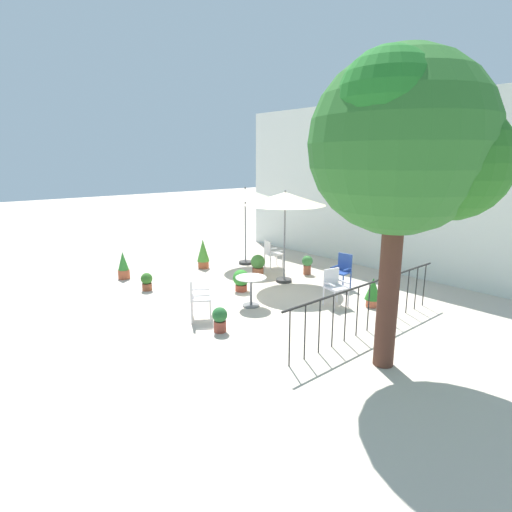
{
  "coord_description": "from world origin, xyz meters",
  "views": [
    {
      "loc": [
        7.85,
        -6.75,
        3.38
      ],
      "look_at": [
        0.0,
        0.04,
        0.92
      ],
      "focal_mm": 28.93,
      "sensor_mm": 36.0,
      "label": 1
    }
  ],
  "objects_px": {
    "potted_plant_0": "(123,266)",
    "potted_plant_2": "(203,253)",
    "cafe_table_0": "(251,286)",
    "potted_plant_1": "(147,281)",
    "patio_chair_2": "(334,284)",
    "potted_plant_6": "(258,265)",
    "patio_umbrella_1": "(285,200)",
    "potted_plant_7": "(220,319)",
    "potted_plant_4": "(241,280)",
    "patio_chair_0": "(342,269)",
    "potted_plant_5": "(307,264)",
    "potted_plant_3": "(373,291)",
    "patio_umbrella_0": "(245,195)",
    "shade_tree": "(404,144)",
    "patio_chair_3": "(271,252)",
    "patio_chair_1": "(197,295)"
  },
  "relations": [
    {
      "from": "cafe_table_0",
      "to": "potted_plant_2",
      "type": "bearing_deg",
      "value": 163.35
    },
    {
      "from": "patio_chair_0",
      "to": "potted_plant_7",
      "type": "height_order",
      "value": "patio_chair_0"
    },
    {
      "from": "potted_plant_1",
      "to": "potted_plant_6",
      "type": "xyz_separation_m",
      "value": [
        0.9,
        3.08,
        0.1
      ]
    },
    {
      "from": "shade_tree",
      "to": "patio_umbrella_0",
      "type": "xyz_separation_m",
      "value": [
        -6.82,
        2.54,
        -1.34
      ]
    },
    {
      "from": "potted_plant_0",
      "to": "potted_plant_2",
      "type": "xyz_separation_m",
      "value": [
        0.52,
        2.39,
        0.1
      ]
    },
    {
      "from": "potted_plant_5",
      "to": "potted_plant_7",
      "type": "xyz_separation_m",
      "value": [
        1.71,
        -4.45,
        -0.05
      ]
    },
    {
      "from": "potted_plant_5",
      "to": "potted_plant_2",
      "type": "bearing_deg",
      "value": -143.35
    },
    {
      "from": "potted_plant_1",
      "to": "potted_plant_2",
      "type": "distance_m",
      "value": 2.56
    },
    {
      "from": "patio_chair_0",
      "to": "patio_chair_2",
      "type": "bearing_deg",
      "value": -59.97
    },
    {
      "from": "shade_tree",
      "to": "potted_plant_3",
      "type": "height_order",
      "value": "shade_tree"
    },
    {
      "from": "patio_umbrella_1",
      "to": "patio_chair_0",
      "type": "height_order",
      "value": "patio_umbrella_1"
    },
    {
      "from": "patio_chair_2",
      "to": "potted_plant_6",
      "type": "distance_m",
      "value": 3.05
    },
    {
      "from": "cafe_table_0",
      "to": "patio_chair_3",
      "type": "relative_size",
      "value": 0.82
    },
    {
      "from": "potted_plant_0",
      "to": "potted_plant_1",
      "type": "xyz_separation_m",
      "value": [
        1.43,
        0.01,
        -0.13
      ]
    },
    {
      "from": "patio_chair_0",
      "to": "potted_plant_1",
      "type": "xyz_separation_m",
      "value": [
        -3.22,
        -4.04,
        -0.28
      ]
    },
    {
      "from": "potted_plant_2",
      "to": "potted_plant_4",
      "type": "relative_size",
      "value": 1.62
    },
    {
      "from": "patio_umbrella_1",
      "to": "potted_plant_3",
      "type": "height_order",
      "value": "patio_umbrella_1"
    },
    {
      "from": "cafe_table_0",
      "to": "potted_plant_2",
      "type": "distance_m",
      "value": 3.77
    },
    {
      "from": "patio_umbrella_0",
      "to": "patio_umbrella_1",
      "type": "bearing_deg",
      "value": -11.76
    },
    {
      "from": "patio_chair_3",
      "to": "potted_plant_7",
      "type": "height_order",
      "value": "patio_chair_3"
    },
    {
      "from": "potted_plant_0",
      "to": "potted_plant_5",
      "type": "distance_m",
      "value": 5.35
    },
    {
      "from": "potted_plant_4",
      "to": "shade_tree",
      "type": "bearing_deg",
      "value": -7.72
    },
    {
      "from": "patio_chair_3",
      "to": "potted_plant_6",
      "type": "xyz_separation_m",
      "value": [
        0.47,
        -0.97,
        -0.16
      ]
    },
    {
      "from": "potted_plant_1",
      "to": "potted_plant_4",
      "type": "distance_m",
      "value": 2.48
    },
    {
      "from": "potted_plant_5",
      "to": "potted_plant_3",
      "type": "bearing_deg",
      "value": -17.59
    },
    {
      "from": "patio_umbrella_1",
      "to": "patio_chair_3",
      "type": "relative_size",
      "value": 2.93
    },
    {
      "from": "potted_plant_6",
      "to": "potted_plant_7",
      "type": "relative_size",
      "value": 1.26
    },
    {
      "from": "patio_chair_2",
      "to": "potted_plant_1",
      "type": "xyz_separation_m",
      "value": [
        -3.93,
        -2.81,
        -0.27
      ]
    },
    {
      "from": "potted_plant_3",
      "to": "potted_plant_4",
      "type": "xyz_separation_m",
      "value": [
        -2.91,
        -1.59,
        -0.07
      ]
    },
    {
      "from": "patio_umbrella_1",
      "to": "potted_plant_3",
      "type": "distance_m",
      "value": 3.38
    },
    {
      "from": "patio_chair_2",
      "to": "cafe_table_0",
      "type": "bearing_deg",
      "value": -129.37
    },
    {
      "from": "potted_plant_0",
      "to": "patio_chair_2",
      "type": "bearing_deg",
      "value": 27.71
    },
    {
      "from": "patio_chair_3",
      "to": "potted_plant_0",
      "type": "bearing_deg",
      "value": -114.59
    },
    {
      "from": "potted_plant_7",
      "to": "potted_plant_2",
      "type": "bearing_deg",
      "value": 149.99
    },
    {
      "from": "patio_chair_3",
      "to": "potted_plant_2",
      "type": "height_order",
      "value": "potted_plant_2"
    },
    {
      "from": "potted_plant_7",
      "to": "potted_plant_4",
      "type": "bearing_deg",
      "value": 131.85
    },
    {
      "from": "patio_umbrella_1",
      "to": "shade_tree",
      "type": "bearing_deg",
      "value": -24.44
    },
    {
      "from": "patio_umbrella_0",
      "to": "patio_chair_2",
      "type": "height_order",
      "value": "patio_umbrella_0"
    },
    {
      "from": "patio_chair_1",
      "to": "potted_plant_6",
      "type": "bearing_deg",
      "value": 117.64
    },
    {
      "from": "potted_plant_3",
      "to": "patio_umbrella_0",
      "type": "bearing_deg",
      "value": 176.39
    },
    {
      "from": "potted_plant_3",
      "to": "potted_plant_7",
      "type": "xyz_separation_m",
      "value": [
        -1.16,
        -3.54,
        -0.1
      ]
    },
    {
      "from": "patio_chair_2",
      "to": "potted_plant_0",
      "type": "distance_m",
      "value": 6.06
    },
    {
      "from": "potted_plant_6",
      "to": "patio_chair_0",
      "type": "bearing_deg",
      "value": 22.32
    },
    {
      "from": "cafe_table_0",
      "to": "potted_plant_1",
      "type": "relative_size",
      "value": 1.53
    },
    {
      "from": "patio_chair_2",
      "to": "patio_umbrella_1",
      "type": "bearing_deg",
      "value": 167.81
    },
    {
      "from": "cafe_table_0",
      "to": "potted_plant_7",
      "type": "distance_m",
      "value": 1.6
    },
    {
      "from": "patio_umbrella_1",
      "to": "patio_chair_1",
      "type": "bearing_deg",
      "value": -77.21
    },
    {
      "from": "potted_plant_6",
      "to": "cafe_table_0",
      "type": "bearing_deg",
      "value": -44.78
    },
    {
      "from": "shade_tree",
      "to": "patio_chair_3",
      "type": "height_order",
      "value": "shade_tree"
    },
    {
      "from": "patio_chair_2",
      "to": "potted_plant_7",
      "type": "distance_m",
      "value": 2.98
    }
  ]
}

